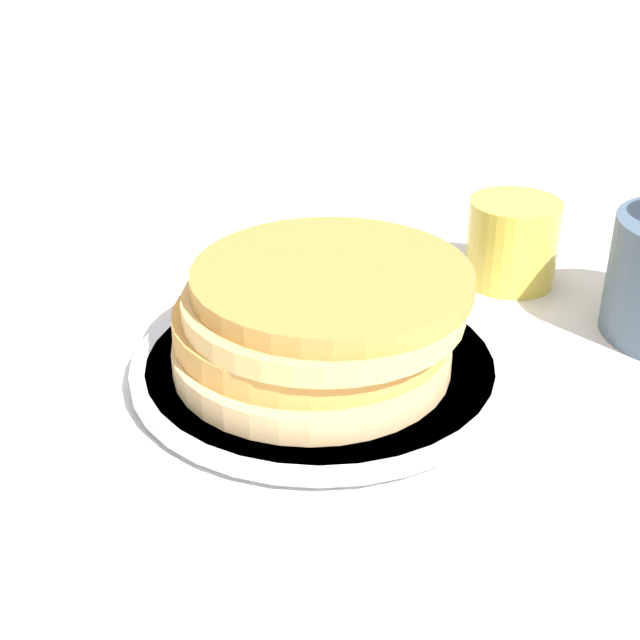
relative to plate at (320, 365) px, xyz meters
name	(u,v)px	position (x,y,z in m)	size (l,w,h in m)	color
ground_plane	(327,348)	(0.02, 0.03, -0.01)	(4.00, 4.00, 0.00)	silver
plate	(320,365)	(0.00, 0.00, 0.00)	(0.24, 0.24, 0.01)	silver
pancake_stack	(319,318)	(0.00, 0.00, 0.04)	(0.19, 0.18, 0.06)	#DAAF76
juice_glass	(512,242)	(0.19, 0.07, 0.03)	(0.07, 0.07, 0.07)	yellow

